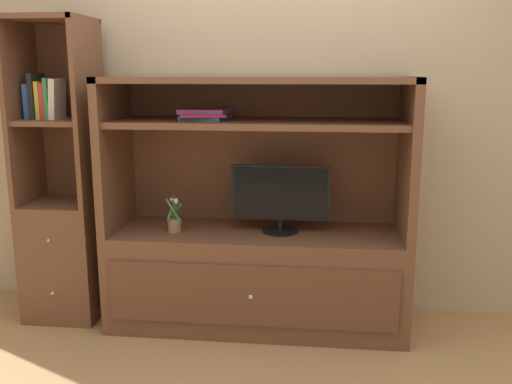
{
  "coord_description": "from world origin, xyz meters",
  "views": [
    {
      "loc": [
        0.36,
        -2.8,
        1.51
      ],
      "look_at": [
        0.0,
        0.35,
        0.83
      ],
      "focal_mm": 39.24,
      "sensor_mm": 36.0,
      "label": 1
    }
  ],
  "objects_px": {
    "magazine_stack": "(205,114)",
    "potted_plant": "(175,222)",
    "tv_monitor": "(281,197)",
    "bookshelf_tall": "(65,221)",
    "media_console": "(257,249)",
    "upright_book_row": "(45,99)"
  },
  "relations": [
    {
      "from": "magazine_stack",
      "to": "bookshelf_tall",
      "type": "bearing_deg",
      "value": 179.5
    },
    {
      "from": "media_console",
      "to": "magazine_stack",
      "type": "bearing_deg",
      "value": -178.76
    },
    {
      "from": "magazine_stack",
      "to": "upright_book_row",
      "type": "bearing_deg",
      "value": -179.96
    },
    {
      "from": "media_console",
      "to": "bookshelf_tall",
      "type": "relative_size",
      "value": 0.96
    },
    {
      "from": "tv_monitor",
      "to": "magazine_stack",
      "type": "height_order",
      "value": "magazine_stack"
    },
    {
      "from": "potted_plant",
      "to": "magazine_stack",
      "type": "relative_size",
      "value": 0.65
    },
    {
      "from": "tv_monitor",
      "to": "upright_book_row",
      "type": "xyz_separation_m",
      "value": [
        -1.41,
        0.0,
        0.56
      ]
    },
    {
      "from": "media_console",
      "to": "magazine_stack",
      "type": "relative_size",
      "value": 5.17
    },
    {
      "from": "media_console",
      "to": "tv_monitor",
      "type": "relative_size",
      "value": 3.04
    },
    {
      "from": "media_console",
      "to": "potted_plant",
      "type": "xyz_separation_m",
      "value": [
        -0.49,
        -0.07,
        0.17
      ]
    },
    {
      "from": "tv_monitor",
      "to": "bookshelf_tall",
      "type": "xyz_separation_m",
      "value": [
        -1.35,
        0.01,
        -0.19
      ]
    },
    {
      "from": "media_console",
      "to": "tv_monitor",
      "type": "bearing_deg",
      "value": -3.81
    },
    {
      "from": "media_console",
      "to": "upright_book_row",
      "type": "xyz_separation_m",
      "value": [
        -1.27,
        -0.01,
        0.89
      ]
    },
    {
      "from": "tv_monitor",
      "to": "upright_book_row",
      "type": "height_order",
      "value": "upright_book_row"
    },
    {
      "from": "upright_book_row",
      "to": "tv_monitor",
      "type": "bearing_deg",
      "value": -0.08
    },
    {
      "from": "media_console",
      "to": "upright_book_row",
      "type": "relative_size",
      "value": 6.58
    },
    {
      "from": "magazine_stack",
      "to": "potted_plant",
      "type": "bearing_deg",
      "value": -161.01
    },
    {
      "from": "potted_plant",
      "to": "bookshelf_tall",
      "type": "bearing_deg",
      "value": 174.33
    },
    {
      "from": "potted_plant",
      "to": "media_console",
      "type": "bearing_deg",
      "value": 8.21
    },
    {
      "from": "media_console",
      "to": "magazine_stack",
      "type": "distance_m",
      "value": 0.86
    },
    {
      "from": "media_console",
      "to": "magazine_stack",
      "type": "height_order",
      "value": "media_console"
    },
    {
      "from": "media_console",
      "to": "bookshelf_tall",
      "type": "xyz_separation_m",
      "value": [
        -1.21,
        0.0,
        0.14
      ]
    }
  ]
}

